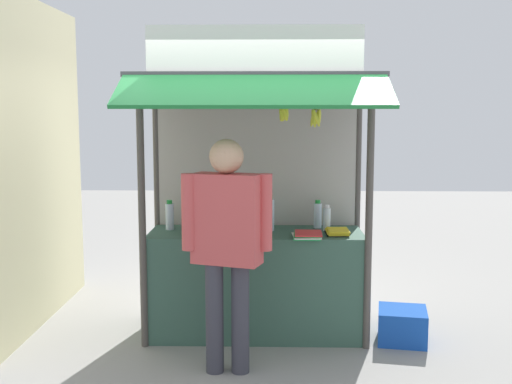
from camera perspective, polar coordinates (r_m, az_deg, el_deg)
ground_plane at (r=5.75m, az=0.00°, el=-12.60°), size 20.00×20.00×0.00m
stall_counter at (r=5.61m, az=0.00°, el=-8.20°), size 1.85×0.66×0.91m
stall_structure at (r=5.47m, az=0.01°, el=3.16°), size 2.05×1.44×2.61m
water_bottle_far_right at (r=5.72m, az=-5.54°, el=-2.01°), size 0.07×0.07×0.26m
water_bottle_front_left at (r=5.56m, az=1.21°, el=-1.97°), size 0.09×0.09×0.31m
water_bottle_far_left at (r=5.70m, az=5.58°, el=-2.07°), size 0.07×0.07×0.25m
water_bottle_left at (r=5.64m, az=-7.79°, el=-2.15°), size 0.07×0.07×0.26m
water_bottle_front_right at (r=5.57m, az=6.40°, el=-2.40°), size 0.06×0.06×0.23m
magazine_stack_back_right at (r=5.43m, az=7.32°, el=-3.59°), size 0.20×0.27×0.05m
magazine_stack_mid_left at (r=5.47m, az=-4.35°, el=-3.25°), size 0.27×0.28×0.08m
magazine_stack_mid_right at (r=5.27m, az=4.65°, el=-3.89°), size 0.25×0.30×0.05m
banana_bunch_inner_left at (r=4.97m, az=2.52°, el=7.13°), size 0.09×0.09×0.25m
banana_bunch_leftmost at (r=4.99m, az=5.41°, el=6.74°), size 0.10×0.09×0.30m
vendor_person at (r=4.66m, az=-2.64°, el=-3.83°), size 0.67×0.36×1.76m
plastic_crate at (r=5.65m, az=13.04°, el=-11.64°), size 0.47×0.47×0.28m
neighbour_wall at (r=6.13m, az=-19.72°, el=2.36°), size 0.20×2.40×2.95m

